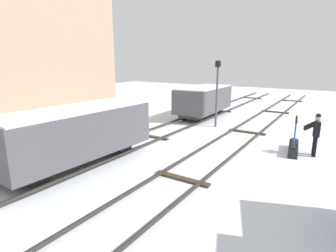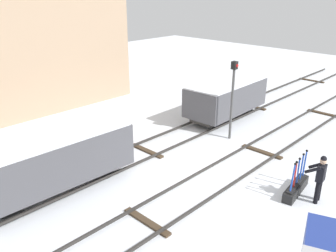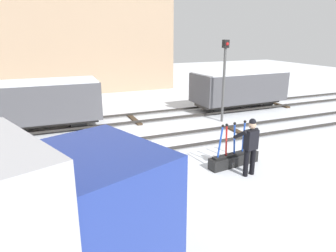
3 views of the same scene
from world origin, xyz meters
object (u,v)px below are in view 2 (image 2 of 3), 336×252
at_px(rail_worker, 320,176).
at_px(signal_post, 233,93).
at_px(switch_lever_frame, 296,187).
at_px(freight_car_back_track, 52,160).
at_px(freight_car_near_switch, 226,97).

xyz_separation_m(rail_worker, signal_post, (2.44, 5.30, 1.33)).
bearing_deg(rail_worker, switch_lever_frame, 82.96).
height_order(signal_post, freight_car_back_track, signal_post).
xyz_separation_m(rail_worker, freight_car_back_track, (-5.91, 7.13, 0.26)).
bearing_deg(switch_lever_frame, rail_worker, -97.04).
height_order(switch_lever_frame, rail_worker, rail_worker).
bearing_deg(signal_post, rail_worker, -114.75).
bearing_deg(switch_lever_frame, signal_post, 54.71).
height_order(rail_worker, freight_car_near_switch, freight_car_near_switch).
bearing_deg(switch_lever_frame, freight_car_near_switch, 46.99).
bearing_deg(switch_lever_frame, freight_car_back_track, 125.70).
bearing_deg(freight_car_back_track, freight_car_near_switch, 1.61).
distance_m(switch_lever_frame, rail_worker, 1.05).
xyz_separation_m(switch_lever_frame, signal_post, (2.44, 4.56, 2.07)).
relative_size(switch_lever_frame, rail_worker, 1.04).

